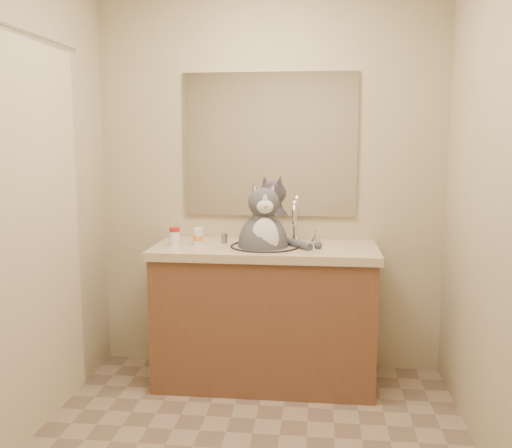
% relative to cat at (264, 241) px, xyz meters
% --- Properties ---
extents(room, '(2.22, 2.52, 2.42)m').
position_rel_cat_xyz_m(room, '(0.01, -0.94, 0.32)').
color(room, gray).
rests_on(room, ground).
extents(vanity, '(1.34, 0.59, 1.12)m').
position_rel_cat_xyz_m(vanity, '(0.01, 0.02, -0.44)').
color(vanity, brown).
rests_on(vanity, ground).
extents(mirror, '(1.10, 0.02, 0.90)m').
position_rel_cat_xyz_m(mirror, '(0.01, 0.29, 0.57)').
color(mirror, white).
rests_on(mirror, room).
extents(shower_curtain, '(0.02, 1.30, 1.93)m').
position_rel_cat_xyz_m(shower_curtain, '(-1.04, -0.84, 0.15)').
color(shower_curtain, beige).
rests_on(shower_curtain, ground).
extents(cat, '(0.48, 0.39, 0.60)m').
position_rel_cat_xyz_m(cat, '(0.00, 0.00, 0.00)').
color(cat, '#46464B').
rests_on(cat, vanity).
extents(pill_bottle_redcap, '(0.07, 0.07, 0.11)m').
position_rel_cat_xyz_m(pill_bottle_redcap, '(-0.54, -0.02, 0.02)').
color(pill_bottle_redcap, white).
rests_on(pill_bottle_redcap, vanity).
extents(pill_bottle_orange, '(0.08, 0.08, 0.10)m').
position_rel_cat_xyz_m(pill_bottle_orange, '(-0.40, 0.02, 0.01)').
color(pill_bottle_orange, white).
rests_on(pill_bottle_orange, vanity).
extents(grey_canister, '(0.05, 0.05, 0.06)m').
position_rel_cat_xyz_m(grey_canister, '(-0.25, 0.09, -0.00)').
color(grey_canister, gray).
rests_on(grey_canister, vanity).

